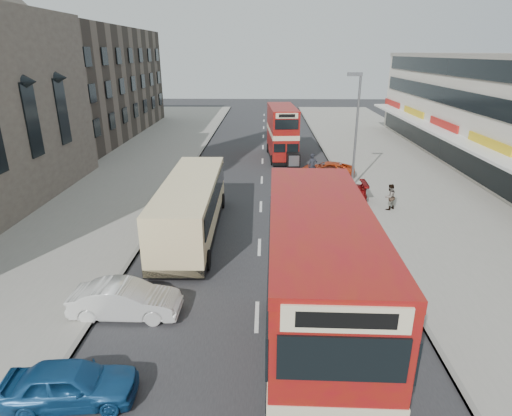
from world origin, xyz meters
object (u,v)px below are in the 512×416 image
(car_left_near, at_px, (71,383))
(pedestrian_near, at_px, (390,197))
(street_lamp, at_px, (356,123))
(cyclist, at_px, (312,172))
(coach, at_px, (191,205))
(car_left_front, at_px, (126,300))
(car_right_a, at_px, (328,192))
(bus_main, at_px, (317,301))
(bus_second, at_px, (282,132))
(car_right_b, at_px, (327,170))

(car_left_near, distance_m, pedestrian_near, 20.34)
(street_lamp, bearing_deg, cyclist, 153.35)
(street_lamp, relative_size, cyclist, 3.58)
(coach, distance_m, car_left_front, 7.82)
(coach, relative_size, car_right_a, 2.12)
(pedestrian_near, xyz_separation_m, cyclist, (-4.17, 6.04, -0.15))
(bus_main, height_order, car_left_front, bus_main)
(bus_main, xyz_separation_m, car_left_front, (-6.69, 3.21, -2.14))
(bus_second, bearing_deg, coach, 68.89)
(car_right_b, bearing_deg, car_left_near, -17.43)
(car_left_front, distance_m, cyclist, 19.44)
(car_right_b, bearing_deg, bus_second, -145.56)
(bus_main, height_order, pedestrian_near, bus_main)
(street_lamp, relative_size, car_right_a, 1.61)
(car_left_near, distance_m, car_right_b, 25.34)
(bus_second, relative_size, car_right_b, 1.95)
(coach, xyz_separation_m, car_left_near, (-1.46, -11.84, -1.03))
(car_right_b, distance_m, cyclist, 2.09)
(car_right_b, distance_m, pedestrian_near, 8.16)
(coach, height_order, car_left_front, coach)
(street_lamp, bearing_deg, bus_main, -103.93)
(bus_second, height_order, cyclist, bus_second)
(car_left_near, distance_m, car_right_a, 19.68)
(street_lamp, height_order, car_right_b, street_lamp)
(coach, bearing_deg, car_right_b, 51.02)
(car_right_a, xyz_separation_m, pedestrian_near, (3.58, -1.69, 0.25))
(car_left_near, height_order, cyclist, cyclist)
(bus_main, relative_size, coach, 0.91)
(coach, bearing_deg, street_lamp, 38.37)
(street_lamp, height_order, bus_second, street_lamp)
(coach, distance_m, pedestrian_near, 12.29)
(coach, bearing_deg, car_left_near, -97.87)
(car_right_a, bearing_deg, coach, -55.03)
(car_right_a, relative_size, pedestrian_near, 3.04)
(car_left_front, bearing_deg, bus_main, -115.26)
(bus_second, distance_m, cyclist, 8.38)
(street_lamp, height_order, car_left_near, street_lamp)
(bus_main, bearing_deg, car_right_b, -97.65)
(bus_main, xyz_separation_m, car_right_a, (2.66, 16.22, -2.08))
(street_lamp, distance_m, bus_second, 10.72)
(bus_main, xyz_separation_m, coach, (-5.47, 10.87, -1.15))
(car_left_near, bearing_deg, car_right_b, -29.48)
(street_lamp, distance_m, pedestrian_near, 6.21)
(bus_second, relative_size, car_left_front, 2.06)
(pedestrian_near, bearing_deg, street_lamp, -107.25)
(bus_second, xyz_separation_m, car_left_front, (-6.73, -25.33, -1.75))
(street_lamp, relative_size, pedestrian_near, 4.90)
(bus_main, relative_size, car_right_b, 2.26)
(street_lamp, height_order, pedestrian_near, street_lamp)
(bus_main, bearing_deg, bus_second, -89.00)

